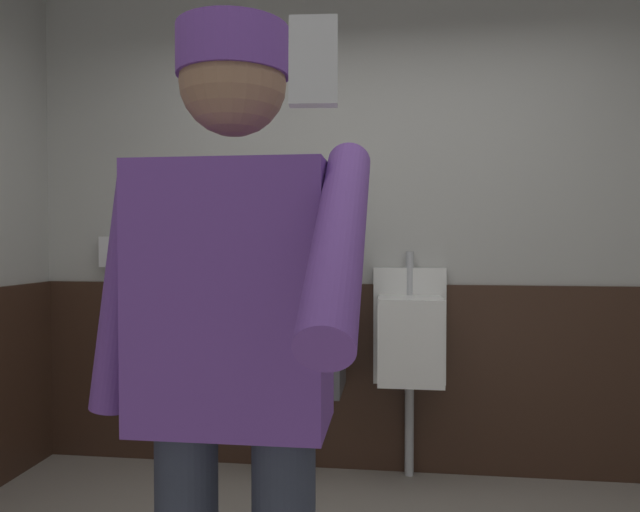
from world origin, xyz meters
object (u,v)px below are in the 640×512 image
urinal_left (273,335)px  person (233,357)px  urinal_middle (410,338)px  cell_phone (313,62)px  soap_dispenser (110,252)px

urinal_left → person: bearing=-80.7°
urinal_left → urinal_middle: (0.75, 0.00, 0.00)m
urinal_left → urinal_middle: 0.75m
urinal_middle → cell_phone: cell_phone is taller
urinal_left → cell_phone: bearing=-76.9°
urinal_middle → person: person is taller
urinal_middle → cell_phone: (-0.19, -2.39, 0.74)m
soap_dispenser → person: bearing=-56.6°
urinal_left → urinal_middle: size_ratio=1.00×
urinal_left → person: 1.93m
urinal_left → soap_dispenser: size_ratio=6.89×
urinal_left → urinal_middle: bearing=0.0°
person → cell_phone: (0.25, -0.50, 0.47)m
urinal_left → cell_phone: size_ratio=11.27×
urinal_left → cell_phone: (0.56, -2.39, 0.74)m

